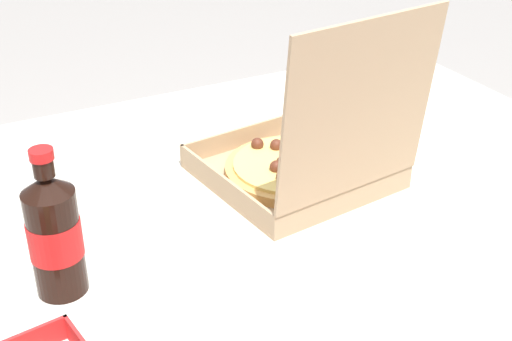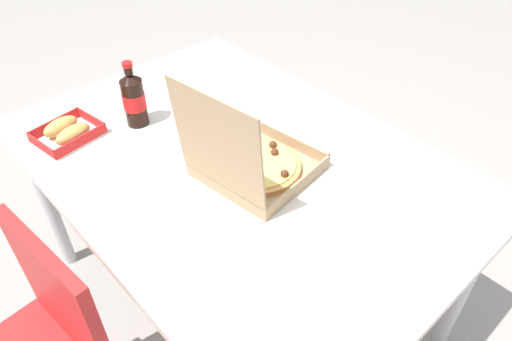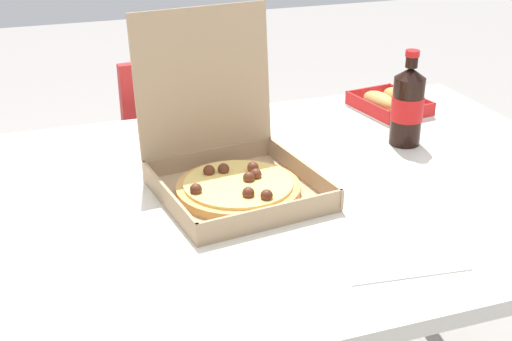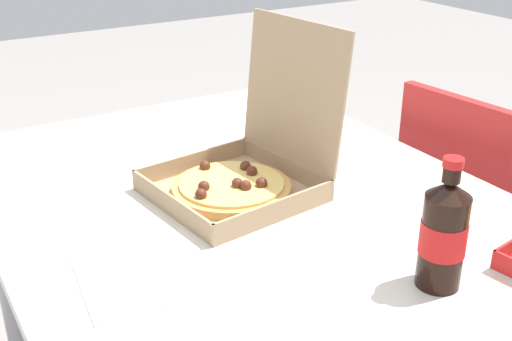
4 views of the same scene
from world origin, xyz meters
name	(u,v)px [view 1 (image 1 of 4)]	position (x,y,z in m)	size (l,w,h in m)	color
dining_table	(255,222)	(0.00, 0.00, 0.65)	(1.42, 0.98, 0.71)	silver
pizza_box_open	(304,160)	(-0.09, 0.01, 0.76)	(0.34, 0.37, 0.34)	tan
cola_bottle	(54,234)	(0.37, 0.12, 0.81)	(0.07, 0.07, 0.22)	black
paper_menu	(144,133)	(0.10, -0.31, 0.71)	(0.21, 0.15, 0.00)	white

